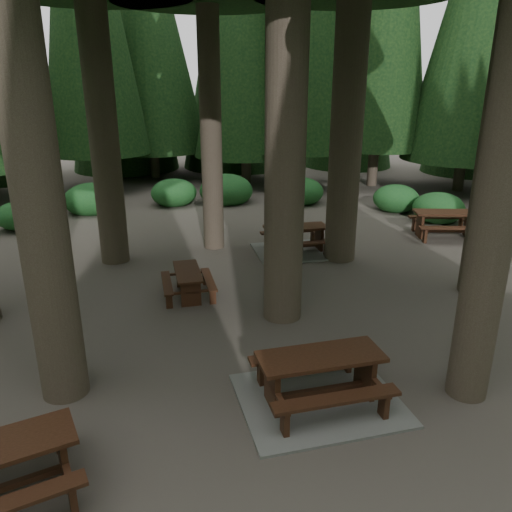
# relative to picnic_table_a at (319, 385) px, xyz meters

# --- Properties ---
(ground) EXTENTS (80.00, 80.00, 0.00)m
(ground) POSITION_rel_picnic_table_a_xyz_m (-1.49, 2.94, -0.31)
(ground) COLOR #514942
(ground) RESTS_ON ground
(picnic_table_a) EXTENTS (3.15, 2.87, 0.88)m
(picnic_table_a) POSITION_rel_picnic_table_a_xyz_m (0.00, 0.00, 0.00)
(picnic_table_a) COLOR gray
(picnic_table_a) RESTS_ON ground
(picnic_table_b) EXTENTS (1.64, 1.84, 0.66)m
(picnic_table_b) POSITION_rel_picnic_table_a_xyz_m (-3.02, 4.08, 0.13)
(picnic_table_b) COLOR #371D10
(picnic_table_b) RESTS_ON ground
(picnic_table_c) EXTENTS (2.92, 2.63, 0.83)m
(picnic_table_c) POSITION_rel_picnic_table_a_xyz_m (-0.41, 7.60, -0.02)
(picnic_table_c) COLOR gray
(picnic_table_c) RESTS_ON ground
(picnic_table_d) EXTENTS (2.10, 1.73, 0.88)m
(picnic_table_d) POSITION_rel_picnic_table_a_xyz_m (4.60, 9.59, 0.27)
(picnic_table_d) COLOR #371D10
(picnic_table_d) RESTS_ON ground
(shrub_ring) EXTENTS (23.86, 24.64, 1.49)m
(shrub_ring) POSITION_rel_picnic_table_a_xyz_m (-0.79, 3.69, 0.09)
(shrub_ring) COLOR #22632E
(shrub_ring) RESTS_ON ground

